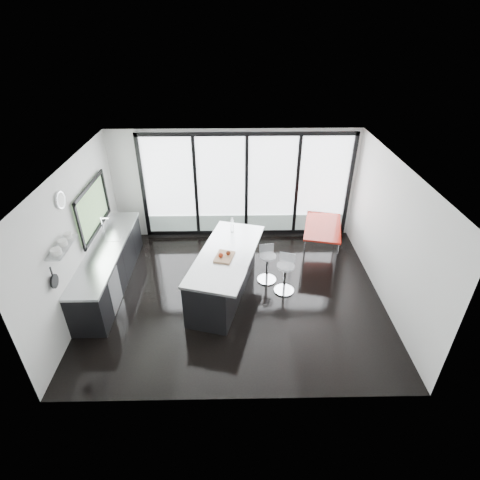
{
  "coord_description": "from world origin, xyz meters",
  "views": [
    {
      "loc": [
        -0.02,
        -6.12,
        5.08
      ],
      "look_at": [
        0.1,
        0.3,
        1.15
      ],
      "focal_mm": 28.0,
      "sensor_mm": 36.0,
      "label": 1
    }
  ],
  "objects_px": {
    "island": "(223,272)",
    "bar_stool_near": "(285,278)",
    "red_table": "(321,240)",
    "bar_stool_far": "(267,268)"
  },
  "relations": [
    {
      "from": "bar_stool_near",
      "to": "red_table",
      "type": "xyz_separation_m",
      "value": [
        1.05,
        1.44,
        0.05
      ]
    },
    {
      "from": "bar_stool_near",
      "to": "bar_stool_far",
      "type": "bearing_deg",
      "value": 149.76
    },
    {
      "from": "island",
      "to": "bar_stool_near",
      "type": "height_order",
      "value": "island"
    },
    {
      "from": "island",
      "to": "bar_stool_near",
      "type": "relative_size",
      "value": 3.95
    },
    {
      "from": "island",
      "to": "red_table",
      "type": "relative_size",
      "value": 1.85
    },
    {
      "from": "bar_stool_near",
      "to": "red_table",
      "type": "relative_size",
      "value": 0.47
    },
    {
      "from": "island",
      "to": "bar_stool_far",
      "type": "height_order",
      "value": "island"
    },
    {
      "from": "bar_stool_far",
      "to": "red_table",
      "type": "bearing_deg",
      "value": 28.76
    },
    {
      "from": "red_table",
      "to": "bar_stool_near",
      "type": "bearing_deg",
      "value": -126.18
    },
    {
      "from": "bar_stool_near",
      "to": "bar_stool_far",
      "type": "relative_size",
      "value": 1.02
    }
  ]
}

